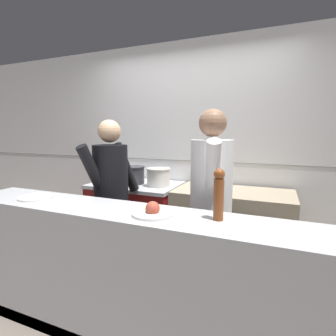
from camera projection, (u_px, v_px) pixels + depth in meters
name	position (u px, v px, depth m)	size (l,w,h in m)	color
ground_plane	(131.00, 318.00, 2.15)	(14.00, 14.00, 0.00)	#6B6056
wall_back_tiled	(189.00, 149.00, 3.29)	(8.00, 0.06, 2.60)	white
oven_range	(136.00, 218.00, 3.25)	(1.06, 0.71, 0.89)	maroon
prep_counter	(232.00, 232.00, 2.80)	(1.21, 0.65, 0.90)	gray
pass_counter	(128.00, 276.00, 1.88)	(2.87, 0.45, 0.97)	#B7BABF
stock_pot	(112.00, 174.00, 3.24)	(0.33, 0.33, 0.19)	#B7BABF
sauce_pot	(134.00, 175.00, 3.16)	(0.25, 0.25, 0.21)	#2D2D33
braising_pot	(158.00, 177.00, 3.02)	(0.28, 0.28, 0.21)	beige
mixing_bowl_steel	(223.00, 186.00, 2.83)	(0.23, 0.23, 0.07)	#B7BABF
chefs_knife	(209.00, 190.00, 2.76)	(0.34, 0.23, 0.02)	#B7BABF
plated_dish_main	(36.00, 197.00, 2.14)	(0.27, 0.27, 0.02)	white
plated_dish_appetiser	(153.00, 212.00, 1.71)	(0.28, 0.28, 0.10)	white
pepper_mill	(219.00, 193.00, 1.60)	(0.07, 0.07, 0.32)	brown
chef_head_cook	(111.00, 195.00, 2.54)	(0.41, 0.70, 1.62)	black
chef_sous	(211.00, 201.00, 2.18)	(0.42, 0.74, 1.69)	black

